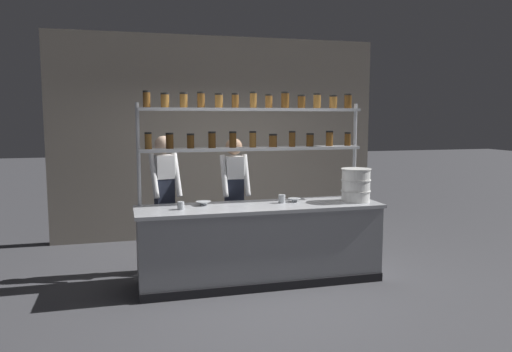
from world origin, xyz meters
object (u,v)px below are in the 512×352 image
chef_center (234,193)px  serving_cup_front (181,206)px  container_stack (356,185)px  spice_shelf_unit (253,130)px  prep_bowl_near_left (294,200)px  prep_bowl_center_front (203,203)px  chef_left (165,194)px  serving_cup_by_board (282,199)px

chef_center → serving_cup_front: chef_center is taller
container_stack → spice_shelf_unit: bearing=162.4°
container_stack → prep_bowl_near_left: container_stack is taller
container_stack → prep_bowl_near_left: size_ratio=2.50×
container_stack → prep_bowl_center_front: bearing=173.8°
chef_left → serving_cup_by_board: size_ratio=17.16×
container_stack → prep_bowl_near_left: 0.77m
spice_shelf_unit → serving_cup_front: (-0.93, -0.37, -0.82)m
prep_bowl_center_front → serving_cup_front: size_ratio=2.01×
chef_center → prep_bowl_center_front: chef_center is taller
chef_left → prep_bowl_center_front: bearing=-66.3°
spice_shelf_unit → container_stack: size_ratio=6.87×
serving_cup_front → spice_shelf_unit: bearing=21.7°
container_stack → chef_center: bearing=151.8°
container_stack → serving_cup_by_board: size_ratio=4.02×
prep_bowl_near_left → serving_cup_front: size_ratio=1.81×
chef_center → prep_bowl_center_front: size_ratio=9.39×
spice_shelf_unit → container_stack: 1.41m
chef_center → container_stack: 1.54m
chef_left → serving_cup_front: chef_left is taller
prep_bowl_near_left → serving_cup_by_board: serving_cup_by_board is taller
serving_cup_by_board → chef_center: bearing=126.3°
prep_bowl_near_left → spice_shelf_unit: bearing=153.4°
chef_left → prep_bowl_near_left: 1.62m
container_stack → prep_bowl_near_left: (-0.74, 0.15, -0.18)m
spice_shelf_unit → container_stack: bearing=-17.6°
spice_shelf_unit → chef_left: spice_shelf_unit is taller
spice_shelf_unit → chef_center: bearing=115.1°
prep_bowl_center_front → serving_cup_front: 0.34m
prep_bowl_center_front → prep_bowl_near_left: bearing=-2.5°
chef_left → prep_bowl_near_left: size_ratio=10.67×
prep_bowl_center_front → serving_cup_front: bearing=-146.1°
prep_bowl_near_left → serving_cup_front: (-1.39, -0.14, 0.02)m
prep_bowl_center_front → serving_cup_by_board: serving_cup_by_board is taller
spice_shelf_unit → prep_bowl_near_left: bearing=-26.6°
serving_cup_by_board → prep_bowl_near_left: bearing=10.9°
serving_cup_by_board → container_stack: bearing=-7.4°
spice_shelf_unit → container_stack: spice_shelf_unit is taller
chef_center → serving_cup_by_board: size_ratio=16.77×
container_stack → serving_cup_front: container_stack is taller
spice_shelf_unit → container_stack: (1.19, -0.38, -0.66)m
spice_shelf_unit → serving_cup_by_board: spice_shelf_unit is taller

